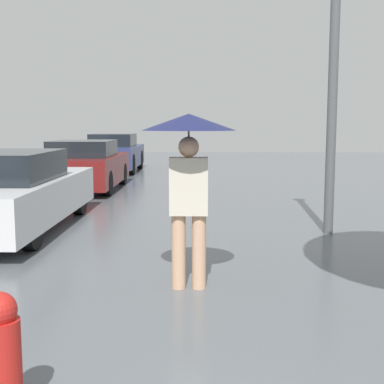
% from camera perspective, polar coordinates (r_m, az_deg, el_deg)
% --- Properties ---
extents(pedestrian, '(0.94, 0.94, 1.77)m').
position_cam_1_polar(pedestrian, '(5.32, -0.35, 4.02)').
color(pedestrian, tan).
rests_on(pedestrian, ground_plane).
extents(parked_car_second, '(1.87, 4.54, 1.25)m').
position_cam_1_polar(parked_car_second, '(8.92, -19.38, -0.04)').
color(parked_car_second, silver).
rests_on(parked_car_second, ground_plane).
extents(parked_car_third, '(1.72, 3.84, 1.25)m').
position_cam_1_polar(parked_car_third, '(13.81, -11.37, 2.70)').
color(parked_car_third, maroon).
rests_on(parked_car_third, ground_plane).
extents(parked_car_farthest, '(1.68, 3.86, 1.31)m').
position_cam_1_polar(parked_car_farthest, '(18.84, -8.31, 4.09)').
color(parked_car_farthest, navy).
rests_on(parked_car_farthest, ground_plane).
extents(street_lamp, '(0.27, 0.27, 4.40)m').
position_cam_1_polar(street_lamp, '(8.36, 14.86, 12.75)').
color(street_lamp, '#515456').
rests_on(street_lamp, ground_plane).
extents(fire_hydrant, '(0.23, 0.23, 0.75)m').
position_cam_1_polar(fire_hydrant, '(3.34, -19.74, -16.21)').
color(fire_hydrant, '#B21E19').
rests_on(fire_hydrant, ground_plane).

